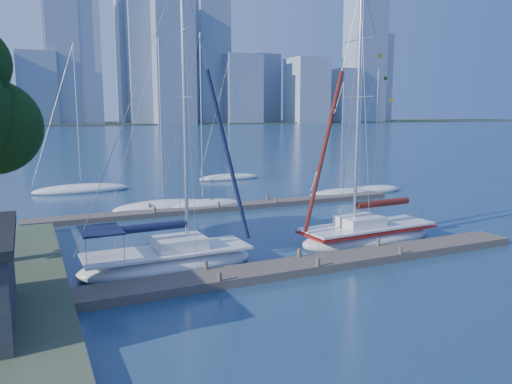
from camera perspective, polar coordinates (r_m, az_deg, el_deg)
name	(u,v)px	position (r m, az deg, el deg)	size (l,w,h in m)	color
ground	(308,269)	(25.06, 5.96, -8.74)	(700.00, 700.00, 0.00)	#172C4B
near_dock	(308,265)	(25.00, 5.97, -8.30)	(26.00, 2.00, 0.40)	#463C33
far_dock	(227,207)	(39.86, -3.35, -1.70)	(30.00, 1.80, 0.36)	#463C33
far_shore	(45,124)	(340.75, -22.93, 7.15)	(800.00, 100.00, 1.50)	#38472D
sailboat_navy	(168,247)	(24.81, -10.05, -6.19)	(8.74, 3.06, 14.95)	silver
sailboat_maroon	(368,223)	(30.28, 12.66, -3.48)	(9.01, 3.34, 15.22)	silver
bg_boat_1	(163,207)	(40.04, -10.53, -1.64)	(8.07, 3.02, 13.57)	silver
bg_boat_2	(203,205)	(40.28, -6.09, -1.49)	(6.84, 2.74, 13.99)	silver
bg_boat_4	(341,194)	(46.57, 9.65, -0.18)	(6.71, 2.51, 10.63)	silver
bg_boat_5	(374,190)	(49.48, 13.36, 0.27)	(6.09, 2.68, 11.91)	silver
bg_boat_6	(81,189)	(51.10, -19.33, 0.31)	(9.25, 4.31, 14.37)	silver
bg_boat_7	(229,177)	(57.31, -3.08, 1.70)	(7.38, 2.63, 13.42)	silver
skyline	(79,62)	(313.98, -19.59, 13.81)	(503.29, 51.31, 110.41)	gray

